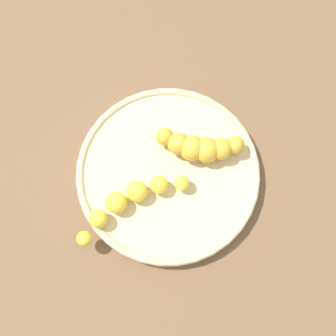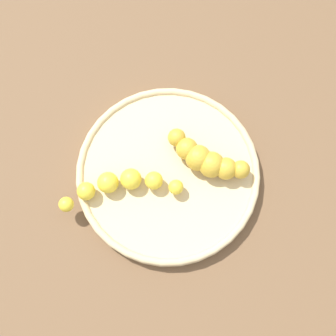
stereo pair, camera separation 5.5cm
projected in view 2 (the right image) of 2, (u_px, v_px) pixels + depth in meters
name	position (u px, v px, depth m)	size (l,w,h in m)	color
ground_plane	(168.00, 176.00, 0.59)	(2.40, 2.40, 0.00)	brown
fruit_bowl	(168.00, 173.00, 0.58)	(0.25, 0.25, 0.02)	#D1B784
banana_yellow	(120.00, 185.00, 0.55)	(0.08, 0.15, 0.03)	yellow
banana_spotted	(206.00, 159.00, 0.56)	(0.05, 0.12, 0.03)	gold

